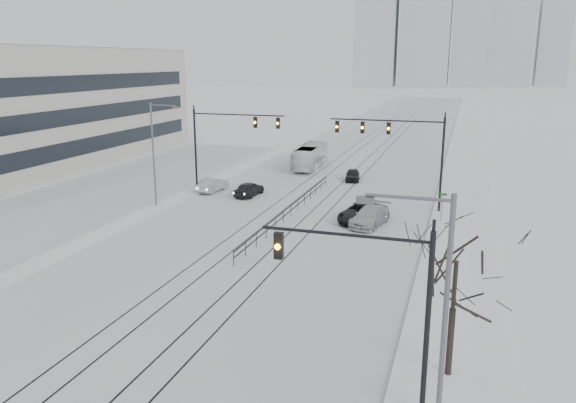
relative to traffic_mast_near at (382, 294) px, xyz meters
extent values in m
cube|color=silver|center=(-10.79, 54.00, -4.55)|extent=(22.00, 260.00, 0.02)
cube|color=white|center=(2.71, 54.00, -4.48)|extent=(5.00, 260.00, 0.16)
cube|color=gray|center=(0.26, 54.00, -4.50)|extent=(0.10, 260.00, 0.12)
cube|color=silver|center=(-30.79, 29.00, -4.55)|extent=(14.00, 60.00, 0.03)
cube|color=black|center=(-13.39, 34.00, -4.54)|extent=(0.10, 180.00, 0.01)
cube|color=black|center=(-11.99, 34.00, -4.54)|extent=(0.10, 180.00, 0.01)
cube|color=black|center=(-9.59, 34.00, -4.54)|extent=(0.10, 180.00, 0.01)
cube|color=black|center=(-8.19, 34.00, -4.54)|extent=(0.10, 180.00, 0.01)
cube|color=black|center=(-38.77, 29.00, 2.44)|extent=(0.08, 58.00, 12.00)
cube|color=#AAB0BA|center=(-40.79, 254.00, 22.94)|extent=(18.00, 18.00, 55.00)
cube|color=#AAB0BA|center=(-18.79, 262.00, 31.44)|extent=(22.00, 22.00, 72.00)
cube|color=#AAB0BA|center=(1.21, 270.00, 19.44)|extent=(16.00, 16.00, 48.00)
cube|color=#AAB0BA|center=(19.21, 278.00, 27.44)|extent=(20.00, 20.00, 64.00)
cube|color=#AAB0BA|center=(39.21, 286.00, 15.44)|extent=(14.00, 14.00, 40.00)
cylinder|color=black|center=(1.61, 0.00, -1.06)|extent=(0.20, 0.20, 7.00)
cylinder|color=black|center=(-1.39, 0.00, 2.04)|extent=(6.00, 0.12, 0.12)
cube|color=black|center=(-3.79, 0.00, 1.39)|extent=(0.32, 0.24, 1.00)
sphere|color=orange|center=(-3.79, -0.14, 1.39)|extent=(0.22, 0.22, 0.22)
cylinder|color=black|center=(0.71, 29.00, -0.56)|extent=(0.20, 0.20, 8.00)
cylinder|color=black|center=(-4.04, 29.00, 3.04)|extent=(9.50, 0.12, 0.12)
cube|color=black|center=(-8.19, 29.00, 2.39)|extent=(0.32, 0.24, 1.00)
sphere|color=orange|center=(-8.19, 28.86, 2.39)|extent=(0.22, 0.22, 0.22)
cube|color=black|center=(-5.99, 29.00, 2.39)|extent=(0.32, 0.24, 1.00)
sphere|color=orange|center=(-5.99, 28.86, 2.39)|extent=(0.22, 0.22, 0.22)
cube|color=black|center=(-3.79, 29.00, 2.39)|extent=(0.32, 0.24, 1.00)
sphere|color=orange|center=(-3.79, 28.86, 2.39)|extent=(0.22, 0.22, 0.22)
cylinder|color=black|center=(-22.29, 30.00, -0.56)|extent=(0.20, 0.20, 8.00)
cylinder|color=black|center=(-17.79, 30.00, 3.04)|extent=(9.00, 0.12, 0.12)
cube|color=black|center=(-13.89, 30.00, 2.39)|extent=(0.32, 0.24, 1.00)
sphere|color=orange|center=(-13.89, 29.86, 2.39)|extent=(0.22, 0.22, 0.22)
cube|color=black|center=(-16.09, 30.00, 2.39)|extent=(0.32, 0.24, 1.00)
sphere|color=orange|center=(-16.09, 29.86, 2.39)|extent=(0.22, 0.22, 0.22)
cylinder|color=#595B60|center=(2.21, -3.00, -0.06)|extent=(0.16, 0.16, 9.00)
cylinder|color=#595B60|center=(1.01, -3.00, 4.24)|extent=(2.40, 0.10, 0.10)
cube|color=#595B60|center=(-0.19, -3.00, 4.09)|extent=(0.50, 0.25, 0.18)
cylinder|color=#595B60|center=(-23.29, 24.00, -0.06)|extent=(0.16, 0.16, 9.00)
cylinder|color=#595B60|center=(-22.09, 24.00, 4.24)|extent=(2.40, 0.10, 0.10)
cube|color=#595B60|center=(-20.89, 24.00, 4.09)|extent=(0.50, 0.25, 0.18)
cylinder|color=black|center=(2.41, 3.00, -3.06)|extent=(0.26, 0.26, 3.00)
cylinder|color=black|center=(2.41, 3.00, -0.81)|extent=(0.18, 0.18, 2.50)
cube|color=black|center=(-10.79, 24.00, -3.61)|extent=(0.06, 24.00, 0.06)
cube|color=black|center=(-10.79, 24.00, -4.01)|extent=(0.06, 24.00, 0.06)
cylinder|color=#595B60|center=(1.01, 26.00, -3.36)|extent=(0.06, 0.06, 2.40)
cube|color=#0C4C19|center=(1.01, 26.00, -2.26)|extent=(0.70, 0.04, 0.18)
imported|color=black|center=(-16.73, 29.77, -3.88)|extent=(1.96, 4.15, 1.37)
imported|color=#A1A3A9|center=(-20.79, 30.44, -3.89)|extent=(1.79, 4.17, 1.34)
imported|color=black|center=(-5.16, 24.46, -3.85)|extent=(3.26, 5.47, 1.42)
imported|color=#B3B6BB|center=(-4.22, 23.56, -3.84)|extent=(2.94, 5.29, 1.45)
imported|color=black|center=(-8.77, 39.63, -3.95)|extent=(1.99, 3.78, 1.22)
imported|color=white|center=(-15.06, 45.40, -3.19)|extent=(2.78, 9.98, 2.75)
camera|label=1|loc=(2.37, -18.32, 7.92)|focal=35.00mm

